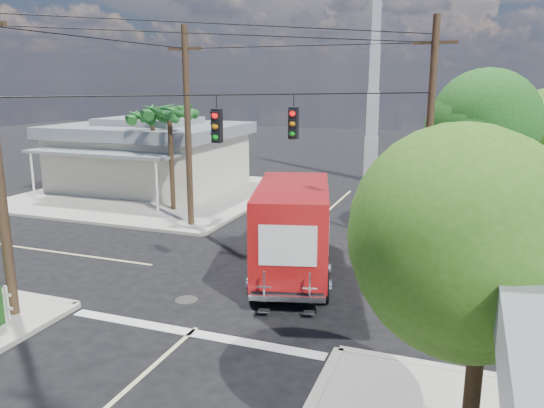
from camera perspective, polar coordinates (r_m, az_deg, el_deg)
The scene contains 12 objects.
ground at distance 18.38m, azimuth -2.18°, elevation -8.02°, with size 120.00×120.00×0.00m, color black.
sidewalk_nw at distance 32.59m, azimuth -12.63°, elevation 1.13°, with size 14.12×14.12×0.14m.
road_markings at distance 17.13m, azimuth -4.09°, elevation -9.65°, with size 32.00×32.00×0.01m.
building_nw at distance 34.15m, azimuth -12.96°, elevation 5.31°, with size 10.80×10.20×4.30m.
radio_tower at distance 36.37m, azimuth 10.85°, elevation 11.27°, with size 0.80×0.80×17.00m.
tree_ne_front at distance 22.68m, azimuth 21.96°, elevation 7.45°, with size 4.21×4.14×6.66m.
tree_se at distance 8.98m, azimuth 22.10°, elevation -4.46°, with size 3.67×3.54×5.62m.
palm_nw_front at distance 27.31m, azimuth -10.97°, elevation 9.51°, with size 3.01×3.08×5.59m.
palm_nw_back at distance 29.67m, azimuth -12.78°, elevation 8.96°, with size 3.01×3.08×5.19m.
utility_poles at distance 19.36m, azimuth -4.85°, elevation 7.27°, with size 12.00×10.68×9.00m.
vending_boxes at distance 22.82m, azimuth 19.35°, elevation -2.75°, with size 1.90×0.50×1.10m.
delivery_truck at distance 18.48m, azimuth 2.31°, elevation -2.52°, with size 4.10×7.82×3.25m.
Camera 1 is at (6.60, -15.84, 6.58)m, focal length 35.00 mm.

